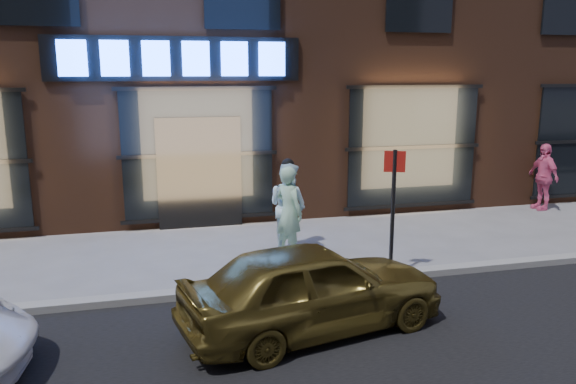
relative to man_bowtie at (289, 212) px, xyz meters
name	(u,v)px	position (x,y,z in m)	size (l,w,h in m)	color
ground	(225,294)	(-1.40, -1.55, -0.84)	(90.00, 90.00, 0.00)	slate
curb	(225,291)	(-1.40, -1.55, -0.78)	(60.00, 0.25, 0.12)	gray
storefront_building	(181,3)	(-1.40, 6.43, 4.31)	(30.20, 8.28, 10.30)	#54301E
man_bowtie	(289,212)	(0.00, 0.00, 0.00)	(0.61, 0.40, 1.68)	#A8DDBE
man_cap	(288,206)	(0.09, 0.45, 0.00)	(0.82, 0.64, 1.68)	silver
passerby	(543,177)	(6.92, 1.97, -0.02)	(0.96, 0.40, 1.63)	pink
gold_sedan	(313,287)	(-0.43, -3.03, -0.24)	(1.41, 3.51, 1.20)	olive
sign_post	(393,201)	(1.38, -1.45, 0.45)	(0.33, 0.15, 2.13)	#262628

